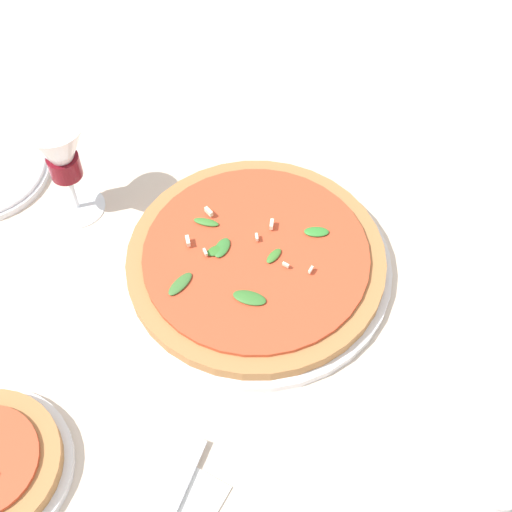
# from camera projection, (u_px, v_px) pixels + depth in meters

# --- Properties ---
(ground_plane) EXTENTS (6.00, 6.00, 0.00)m
(ground_plane) POSITION_uv_depth(u_px,v_px,m) (283.00, 277.00, 0.95)
(ground_plane) COLOR beige
(pizza_arugula_main) EXTENTS (0.36, 0.36, 0.05)m
(pizza_arugula_main) POSITION_uv_depth(u_px,v_px,m) (256.00, 262.00, 0.94)
(pizza_arugula_main) COLOR white
(pizza_arugula_main) RESTS_ON ground_plane
(wine_glass) EXTENTS (0.08, 0.08, 0.16)m
(wine_glass) POSITION_uv_depth(u_px,v_px,m) (61.00, 156.00, 0.93)
(wine_glass) COLOR white
(wine_glass) RESTS_ON ground_plane
(shaker_pepper) EXTENTS (0.03, 0.03, 0.07)m
(shaker_pepper) POSITION_uv_depth(u_px,v_px,m) (493.00, 505.00, 0.74)
(shaker_pepper) COLOR silver
(shaker_pepper) RESTS_ON ground_plane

